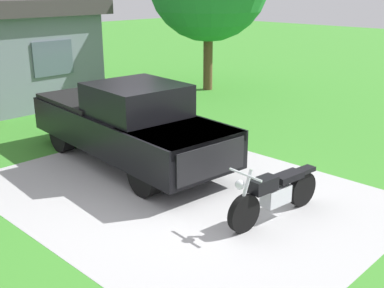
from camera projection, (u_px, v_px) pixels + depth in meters
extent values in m
plane|color=#3C882C|center=(181.00, 193.00, 9.49)|extent=(80.00, 80.00, 0.00)
cube|color=#ABABAB|center=(181.00, 193.00, 9.49)|extent=(5.88, 7.73, 0.01)
cylinder|color=black|center=(244.00, 213.00, 7.91)|extent=(0.67, 0.19, 0.66)
cylinder|color=black|center=(302.00, 189.00, 8.86)|extent=(0.67, 0.19, 0.66)
cube|color=silver|center=(276.00, 195.00, 8.37)|extent=(0.58, 0.32, 0.32)
cube|color=black|center=(263.00, 185.00, 8.06)|extent=(0.54, 0.31, 0.24)
cube|color=black|center=(288.00, 176.00, 8.46)|extent=(0.63, 0.34, 0.12)
cube|color=black|center=(304.00, 170.00, 8.74)|extent=(0.50, 0.25, 0.08)
cylinder|color=silver|center=(245.00, 193.00, 7.79)|extent=(0.34, 0.09, 0.77)
cylinder|color=silver|center=(245.00, 175.00, 7.69)|extent=(0.11, 0.70, 0.04)
sphere|color=silver|center=(240.00, 185.00, 7.66)|extent=(0.16, 0.16, 0.16)
cylinder|color=black|center=(207.00, 156.00, 10.28)|extent=(0.37, 0.86, 0.84)
cylinder|color=black|center=(145.00, 175.00, 9.26)|extent=(0.37, 0.86, 0.84)
cylinder|color=black|center=(119.00, 123.00, 12.79)|extent=(0.37, 0.86, 0.84)
cylinder|color=black|center=(62.00, 135.00, 11.77)|extent=(0.37, 0.86, 0.84)
cube|color=black|center=(128.00, 129.00, 10.94)|extent=(2.49, 5.76, 0.80)
cube|color=black|center=(179.00, 134.00, 9.52)|extent=(2.06, 2.06, 0.20)
cube|color=black|center=(137.00, 100.00, 10.41)|extent=(1.96, 2.05, 0.70)
cube|color=#3F4C56|center=(159.00, 111.00, 9.87)|extent=(1.71, 0.31, 0.60)
cube|color=black|center=(93.00, 106.00, 11.97)|extent=(2.11, 2.56, 0.50)
cube|color=black|center=(210.00, 161.00, 8.94)|extent=(1.70, 0.25, 0.64)
cylinder|color=brown|center=(208.00, 57.00, 18.55)|extent=(0.36, 0.36, 2.55)
cube|color=#4C5966|center=(53.00, 58.00, 15.29)|extent=(1.40, 0.06, 1.10)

